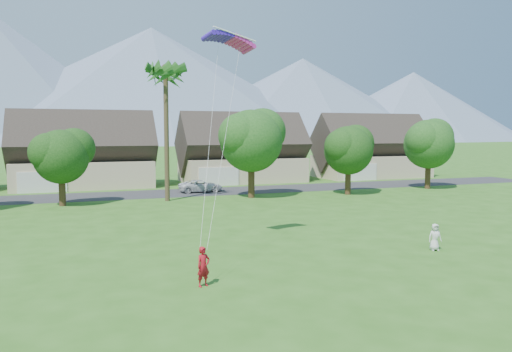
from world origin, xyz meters
name	(u,v)px	position (x,y,z in m)	size (l,w,h in m)	color
ground	(341,292)	(0.00, 0.00, 0.00)	(500.00, 500.00, 0.00)	#2D6019
street	(178,193)	(0.00, 34.00, 0.01)	(90.00, 7.00, 0.01)	#2D2D30
kite_flyer	(203,267)	(-4.96, 2.62, 0.83)	(0.61, 0.40, 1.66)	#A1121C
watcher	(435,237)	(8.24, 4.51, 0.72)	(0.71, 0.46, 1.45)	silver
parked_car	(201,186)	(2.46, 34.00, 0.64)	(2.12, 4.60, 1.28)	silver
mountain_ridge	(115,88)	(10.40, 260.00, 29.07)	(540.00, 240.00, 70.00)	slate
houses_row	(167,156)	(0.49, 42.99, 3.44)	(72.75, 8.19, 8.86)	beige
tree_row	(177,148)	(-1.14, 27.92, 4.89)	(62.27, 6.67, 8.45)	#47301C
fan_palm	(165,71)	(-2.00, 28.50, 11.80)	(3.00, 3.00, 13.80)	#4C3D26
parafoil_kite	(229,38)	(-1.94, 8.78, 11.28)	(3.06, 1.38, 0.50)	#3C18BA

